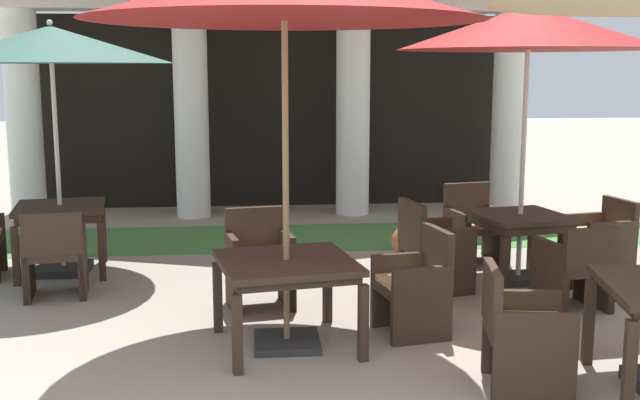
# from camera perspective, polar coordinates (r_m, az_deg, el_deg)

# --- Properties ---
(lawn_strip) EXTENTS (10.11, 1.66, 0.01)m
(lawn_strip) POSITION_cam_1_polar(r_m,az_deg,el_deg) (10.09, -3.12, -2.76)
(lawn_strip) COLOR #47843D
(lawn_strip) RESTS_ON ground
(patio_table_near_foreground) EXTENTS (1.19, 1.19, 0.70)m
(patio_table_near_foreground) POSITION_cam_1_polar(r_m,az_deg,el_deg) (6.08, -2.48, -5.17)
(patio_table_near_foreground) COLOR #38281E
(patio_table_near_foreground) RESTS_ON ground
(patio_chair_near_foreground_north) EXTENTS (0.65, 0.59, 0.90)m
(patio_chair_near_foreground_north) POSITION_cam_1_polar(r_m,az_deg,el_deg) (7.15, -4.48, -4.51)
(patio_chair_near_foreground_north) COLOR #38281E
(patio_chair_near_foreground_north) RESTS_ON ground
(patio_chair_near_foreground_east) EXTENTS (0.61, 0.63, 0.88)m
(patio_chair_near_foreground_east) POSITION_cam_1_polar(r_m,az_deg,el_deg) (6.47, 6.97, -6.35)
(patio_chair_near_foreground_east) COLOR #38281E
(patio_chair_near_foreground_east) RESTS_ON ground
(patio_table_mid_left) EXTENTS (1.04, 1.04, 0.74)m
(patio_table_mid_left) POSITION_cam_1_polar(r_m,az_deg,el_deg) (8.69, -18.50, -1.02)
(patio_table_mid_left) COLOR #38281E
(patio_table_mid_left) RESTS_ON ground
(patio_umbrella_mid_left) EXTENTS (2.49, 2.49, 2.66)m
(patio_umbrella_mid_left) POSITION_cam_1_polar(r_m,az_deg,el_deg) (8.55, -19.13, 10.54)
(patio_umbrella_mid_left) COLOR #2D2D2D
(patio_umbrella_mid_left) RESTS_ON ground
(patio_chair_mid_left_south) EXTENTS (0.64, 0.63, 0.86)m
(patio_chair_mid_left_south) POSITION_cam_1_polar(r_m,az_deg,el_deg) (7.84, -18.86, -3.84)
(patio_chair_mid_left_south) COLOR #38281E
(patio_chair_mid_left_south) RESTS_ON ground
(patio_chair_mid_right_west) EXTENTS (0.64, 0.66, 0.85)m
(patio_chair_mid_right_west) POSITION_cam_1_polar(r_m,az_deg,el_deg) (5.54, 14.60, -9.40)
(patio_chair_mid_right_west) COLOR #38281E
(patio_chair_mid_right_west) RESTS_ON ground
(patio_table_far_back) EXTENTS (1.00, 1.00, 0.71)m
(patio_table_far_back) POSITION_cam_1_polar(r_m,az_deg,el_deg) (8.14, 14.46, -1.72)
(patio_table_far_back) COLOR #38281E
(patio_table_far_back) RESTS_ON ground
(patio_umbrella_far_back) EXTENTS (2.57, 2.57, 2.83)m
(patio_umbrella_far_back) POSITION_cam_1_polar(r_m,az_deg,el_deg) (8.00, 15.05, 12.01)
(patio_umbrella_far_back) COLOR #2D2D2D
(patio_umbrella_far_back) RESTS_ON ground
(patio_chair_far_back_east) EXTENTS (0.69, 0.67, 0.81)m
(patio_chair_far_back_east) POSITION_cam_1_polar(r_m,az_deg,el_deg) (8.71, 19.81, -2.71)
(patio_chair_far_back_east) COLOR #38281E
(patio_chair_far_back_east) RESTS_ON ground
(patio_chair_far_back_north) EXTENTS (0.68, 0.67, 0.87)m
(patio_chair_far_back_north) POSITION_cam_1_polar(r_m,az_deg,el_deg) (9.00, 11.26, -1.94)
(patio_chair_far_back_north) COLOR #38281E
(patio_chair_far_back_north) RESTS_ON ground
(patio_chair_far_back_west) EXTENTS (0.69, 0.70, 0.90)m
(patio_chair_far_back_west) POSITION_cam_1_polar(r_m,az_deg,el_deg) (7.74, 8.26, -3.57)
(patio_chair_far_back_west) COLOR #38281E
(patio_chair_far_back_west) RESTS_ON ground
(patio_chair_far_back_south) EXTENTS (0.64, 0.64, 0.80)m
(patio_chair_far_back_south) POSITION_cam_1_polar(r_m,az_deg,el_deg) (7.41, 18.18, -4.78)
(patio_chair_far_back_south) COLOR #38281E
(patio_chair_far_back_south) RESTS_ON ground
(terracotta_urn) EXTENTS (0.26, 0.26, 0.40)m
(terracotta_urn) POSITION_cam_1_polar(r_m,az_deg,el_deg) (9.19, 6.06, -2.99)
(terracotta_urn) COLOR #9E5633
(terracotta_urn) RESTS_ON ground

